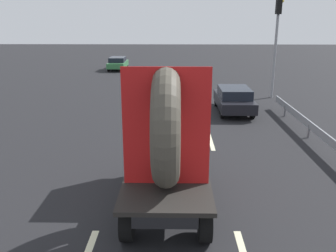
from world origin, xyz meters
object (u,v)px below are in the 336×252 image
flatbed_truck (168,138)px  traffic_light (277,34)px  oncoming_car (118,63)px  distant_sedan (234,99)px

flatbed_truck → traffic_light: 14.91m
flatbed_truck → oncoming_car: bearing=101.4°
traffic_light → oncoming_car: size_ratio=1.59×
oncoming_car → distant_sedan: bearing=-62.1°
flatbed_truck → distant_sedan: flatbed_truck is taller
distant_sedan → oncoming_car: 18.11m
oncoming_car → traffic_light: bearing=-47.2°
distant_sedan → traffic_light: traffic_light is taller
flatbed_truck → traffic_light: traffic_light is taller
flatbed_truck → oncoming_car: 26.30m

